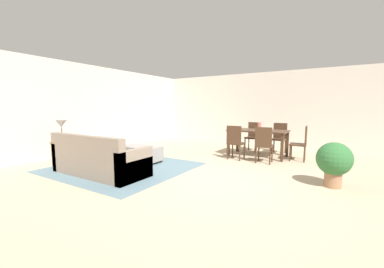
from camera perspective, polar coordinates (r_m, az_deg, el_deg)
ground_plane at (r=4.88m, az=3.96°, el=-10.36°), size 10.80×10.80×0.00m
wall_back at (r=9.39m, az=18.41°, el=5.78°), size 9.00×0.12×2.70m
wall_left at (r=8.11m, az=-23.66°, el=5.51°), size 0.12×11.00×2.70m
area_rug at (r=5.88m, az=-16.23°, el=-7.63°), size 3.00×2.80×0.01m
couch at (r=5.39m, az=-21.53°, el=-5.88°), size 2.14×0.87×0.86m
ottoman_table at (r=6.26m, az=-12.19°, el=-4.47°), size 1.04×0.58×0.42m
side_table at (r=6.51m, az=-28.61°, el=-2.70°), size 0.40×0.40×0.59m
table_lamp at (r=6.45m, az=-28.87°, el=2.00°), size 0.26×0.26×0.53m
dining_table at (r=7.06m, az=15.52°, el=0.16°), size 1.61×0.86×0.76m
dining_chair_near_left at (r=6.47m, az=10.30°, el=-1.54°), size 0.40×0.40×0.92m
dining_chair_near_right at (r=6.21m, az=16.87°, el=-2.05°), size 0.43×0.43×0.92m
dining_chair_far_left at (r=7.94m, az=14.46°, el=-0.17°), size 0.42×0.42×0.92m
dining_chair_far_right at (r=7.78m, az=20.21°, el=-0.49°), size 0.41×0.41×0.92m
dining_chair_head_east at (r=6.84m, az=24.81°, el=-1.61°), size 0.43×0.43×0.92m
vase_centerpiece at (r=7.00m, az=15.86°, el=1.81°), size 0.11×0.11×0.22m
potted_plant at (r=4.88m, az=30.92°, el=-5.53°), size 0.59×0.59×0.80m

